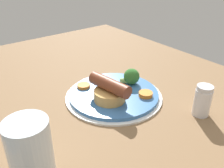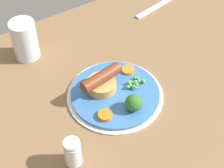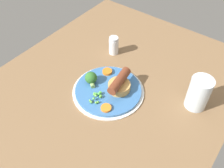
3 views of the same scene
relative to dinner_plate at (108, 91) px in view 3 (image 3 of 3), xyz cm
name	(u,v)px [view 3 (image 3 of 3)]	position (x,y,z in cm)	size (l,w,h in cm)	color
dining_table	(101,100)	(3.43, -0.70, -2.07)	(110.00, 80.00, 3.00)	brown
dinner_plate	(108,91)	(0.00, 0.00, 0.00)	(24.86, 24.86, 1.40)	silver
sausage_pudding	(119,84)	(-2.21, 3.03, 3.36)	(11.65, 7.62, 5.76)	tan
pea_pile	(96,96)	(5.66, -0.70, 1.70)	(5.25, 3.93, 1.81)	#5DA242
broccoli_floret_near	(91,78)	(0.98, -6.72, 2.91)	(4.69, 5.08, 4.28)	#2D6628
carrot_slice_0	(106,108)	(7.19, 4.63, 1.21)	(3.42, 3.42, 0.76)	orange
carrot_slice_2	(107,72)	(-6.24, -5.20, 1.35)	(3.50, 3.50, 1.02)	orange
drinking_glass	(199,93)	(-12.59, 26.43, 5.23)	(7.01, 7.01, 11.59)	silver
salt_shaker	(114,45)	(-18.24, -11.17, 3.11)	(3.83, 3.83, 7.43)	silver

